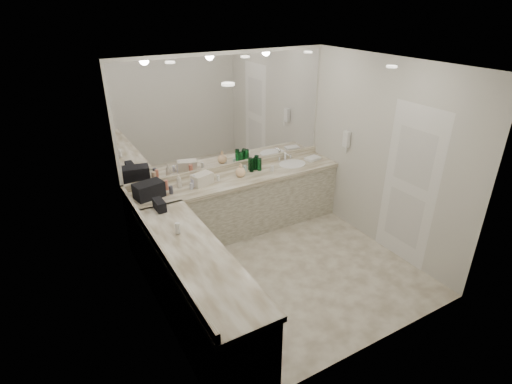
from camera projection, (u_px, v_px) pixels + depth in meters
floor at (282, 271)px, 5.24m from camera, size 3.20×3.20×0.00m
ceiling at (289, 66)px, 4.11m from camera, size 3.20×3.20×0.00m
wall_back at (228, 144)px, 5.84m from camera, size 3.20×0.02×2.60m
wall_left at (151, 214)px, 3.96m from camera, size 0.02×3.00×2.60m
wall_right at (384, 156)px, 5.39m from camera, size 0.02×3.00×2.60m
vanity_back_base at (239, 206)px, 5.99m from camera, size 3.20×0.60×0.84m
vanity_back_top at (239, 178)px, 5.79m from camera, size 3.20×0.64×0.06m
vanity_left_base at (196, 291)px, 4.24m from camera, size 0.60×2.40×0.84m
vanity_left_top at (194, 256)px, 4.05m from camera, size 0.64×2.42×0.06m
backsplash_back at (230, 167)px, 5.98m from camera, size 3.20×0.04×0.10m
backsplash_left at (157, 243)px, 4.12m from camera, size 0.04×3.00×0.10m
mirror_back at (228, 112)px, 5.63m from camera, size 3.12×0.01×1.55m
mirror_left at (146, 169)px, 3.75m from camera, size 0.01×2.92×1.55m
sink at (292, 164)px, 6.21m from camera, size 0.44×0.44×0.03m
faucet at (285, 156)px, 6.34m from camera, size 0.24×0.16×0.14m
wall_phone at (346, 139)px, 5.90m from camera, size 0.06×0.10×0.24m
door at (409, 187)px, 5.11m from camera, size 0.02×0.82×2.10m
black_toiletry_bag at (149, 190)px, 5.13m from camera, size 0.40×0.29×0.21m
black_bag_spill at (159, 205)px, 4.85m from camera, size 0.11×0.24×0.13m
cream_cosmetic_case at (202, 179)px, 5.50m from camera, size 0.32×0.25×0.16m
hand_towel at (313, 158)px, 6.38m from camera, size 0.26×0.20×0.04m
lotion_left at (178, 229)px, 4.35m from camera, size 0.05×0.05×0.12m
soap_bottle_a at (179, 181)px, 5.40m from camera, size 0.09×0.09×0.20m
soap_bottle_b at (194, 181)px, 5.44m from camera, size 0.08×0.08×0.17m
soap_bottle_c at (240, 170)px, 5.74m from camera, size 0.18×0.18×0.20m
green_bottle_0 at (250, 164)px, 5.98m from camera, size 0.07×0.07×0.18m
green_bottle_1 at (255, 164)px, 5.98m from camera, size 0.06×0.06×0.19m
green_bottle_2 at (251, 165)px, 5.90m from camera, size 0.07×0.07×0.21m
green_bottle_3 at (257, 162)px, 6.02m from camera, size 0.07×0.07×0.21m
green_bottle_4 at (259, 164)px, 5.95m from camera, size 0.06×0.06×0.19m
amenity_bottle_0 at (167, 185)px, 5.35m from camera, size 0.05×0.05×0.14m
amenity_bottle_1 at (272, 168)px, 5.95m from camera, size 0.05×0.05×0.08m
amenity_bottle_2 at (199, 177)px, 5.61m from camera, size 0.06×0.06×0.13m
amenity_bottle_3 at (218, 178)px, 5.63m from camera, size 0.04×0.04×0.08m
amenity_bottle_4 at (245, 169)px, 5.93m from camera, size 0.05×0.05×0.09m
amenity_bottle_5 at (171, 190)px, 5.25m from camera, size 0.05×0.05×0.11m
amenity_bottle_6 at (191, 186)px, 5.38m from camera, size 0.05×0.05×0.09m
amenity_bottle_7 at (163, 186)px, 5.34m from camera, size 0.07×0.07×0.13m
amenity_bottle_8 at (241, 172)px, 5.80m from camera, size 0.06×0.06×0.10m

